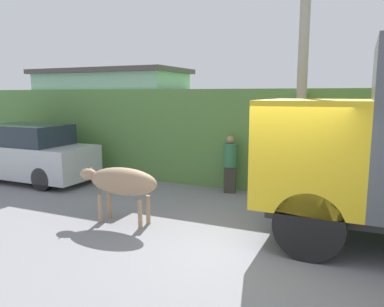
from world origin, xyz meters
name	(u,v)px	position (x,y,z in m)	size (l,w,h in m)	color
ground_plane	(268,248)	(0.00, 0.00, 0.00)	(60.00, 60.00, 0.00)	gray
hillside_embankment	(316,132)	(0.00, 7.10, 1.41)	(32.00, 6.93, 2.83)	#568442
building_backdrop	(112,119)	(-6.90, 4.94, 1.79)	(5.45, 2.70, 3.55)	#8CC69E
brown_cow	(122,182)	(-3.10, 0.04, 0.88)	(1.91, 0.58, 1.18)	#9E7F60
parked_suv	(27,154)	(-8.03, 2.06, 0.84)	(4.44, 1.70, 1.76)	silver
pedestrian_on_hill	(230,162)	(-1.81, 3.28, 0.85)	(0.46, 0.46, 1.58)	#38332D
utility_pole	(303,68)	(-0.03, 3.41, 3.31)	(0.90, 0.25, 6.40)	#9E998E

